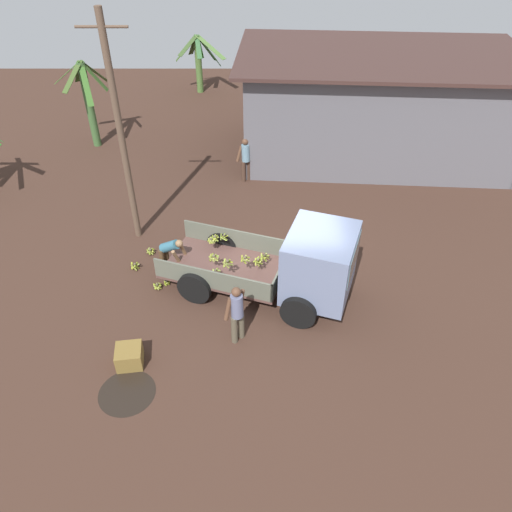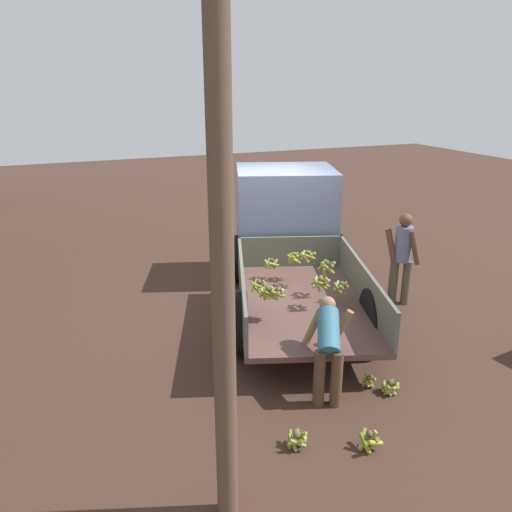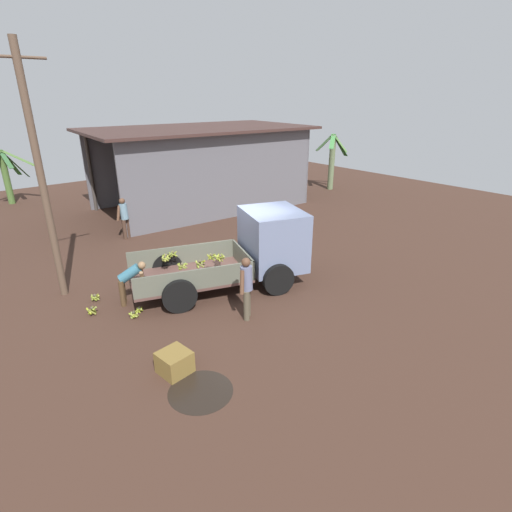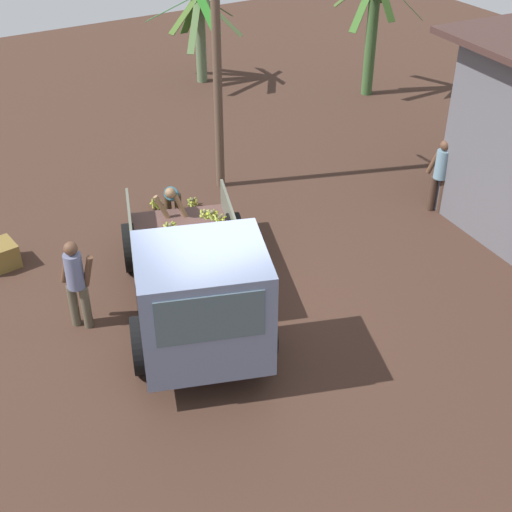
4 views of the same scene
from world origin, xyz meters
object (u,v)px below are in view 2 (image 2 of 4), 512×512
at_px(utility_pole, 219,143).
at_px(banana_bunch_on_ground_2, 369,439).
at_px(banana_bunch_on_ground_1, 369,381).
at_px(person_foreground_visitor, 402,255).
at_px(banana_bunch_on_ground_0, 297,438).
at_px(banana_bunch_on_ground_3, 390,386).
at_px(person_worker_loading, 328,344).
at_px(cargo_truck, 288,227).

distance_m(utility_pole, banana_bunch_on_ground_2, 3.58).
bearing_deg(banana_bunch_on_ground_1, person_foreground_visitor, -44.57).
distance_m(banana_bunch_on_ground_1, banana_bunch_on_ground_2, 1.17).
height_order(utility_pole, banana_bunch_on_ground_0, utility_pole).
height_order(banana_bunch_on_ground_0, banana_bunch_on_ground_3, banana_bunch_on_ground_0).
distance_m(banana_bunch_on_ground_0, banana_bunch_on_ground_3, 1.58).
height_order(banana_bunch_on_ground_0, banana_bunch_on_ground_1, banana_bunch_on_ground_0).
xyz_separation_m(person_foreground_visitor, banana_bunch_on_ground_1, (-1.98, 1.95, -0.81)).
bearing_deg(banana_bunch_on_ground_1, banana_bunch_on_ground_2, 146.17).
bearing_deg(person_worker_loading, person_foreground_visitor, -26.88).
xyz_separation_m(person_foreground_visitor, banana_bunch_on_ground_2, (-2.95, 2.60, -0.77)).
xyz_separation_m(utility_pole, banana_bunch_on_ground_2, (0.22, -1.66, -3.17)).
xyz_separation_m(cargo_truck, banana_bunch_on_ground_0, (-4.22, 1.88, -1.01)).
bearing_deg(banana_bunch_on_ground_0, person_foreground_visitor, -51.39).
bearing_deg(banana_bunch_on_ground_2, utility_pole, 97.51).
xyz_separation_m(utility_pole, person_worker_loading, (1.27, -1.72, -2.59)).
height_order(person_worker_loading, banana_bunch_on_ground_2, person_worker_loading).
bearing_deg(banana_bunch_on_ground_0, utility_pole, 119.24).
xyz_separation_m(banana_bunch_on_ground_2, banana_bunch_on_ground_3, (0.76, -0.82, -0.02)).
distance_m(utility_pole, banana_bunch_on_ground_0, 3.37).
bearing_deg(person_foreground_visitor, cargo_truck, -93.25).
height_order(cargo_truck, person_worker_loading, cargo_truck).
bearing_deg(banana_bunch_on_ground_0, banana_bunch_on_ground_1, -64.07).
bearing_deg(banana_bunch_on_ground_2, person_worker_loading, -3.68).
height_order(banana_bunch_on_ground_0, banana_bunch_on_ground_2, banana_bunch_on_ground_2).
bearing_deg(banana_bunch_on_ground_2, cargo_truck, -14.57).
relative_size(banana_bunch_on_ground_0, banana_bunch_on_ground_1, 1.35).
height_order(cargo_truck, banana_bunch_on_ground_1, cargo_truck).
relative_size(utility_pole, banana_bunch_on_ground_2, 24.73).
xyz_separation_m(person_worker_loading, banana_bunch_on_ground_1, (-0.07, -0.59, -0.62)).
xyz_separation_m(cargo_truck, utility_pole, (-4.75, 2.84, 2.17)).
bearing_deg(banana_bunch_on_ground_1, person_worker_loading, 82.93).
xyz_separation_m(person_worker_loading, banana_bunch_on_ground_3, (-0.29, -0.75, -0.61)).
height_order(utility_pole, banana_bunch_on_ground_3, utility_pole).
bearing_deg(banana_bunch_on_ground_0, banana_bunch_on_ground_2, -114.43).
bearing_deg(person_foreground_visitor, banana_bunch_on_ground_1, 0.21).
bearing_deg(banana_bunch_on_ground_1, cargo_truck, -8.40).
bearing_deg(utility_pole, person_foreground_visitor, -53.32).
bearing_deg(banana_bunch_on_ground_0, cargo_truck, -24.00).
height_order(person_foreground_visitor, banana_bunch_on_ground_0, person_foreground_visitor).
relative_size(banana_bunch_on_ground_0, banana_bunch_on_ground_3, 1.09).
relative_size(person_worker_loading, banana_bunch_on_ground_0, 4.58).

